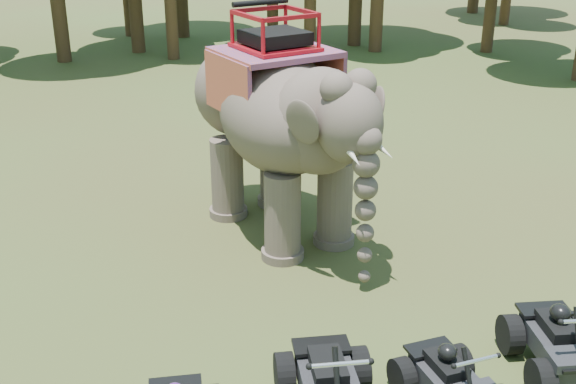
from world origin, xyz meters
The scene contains 5 objects.
ground centered at (0.00, 0.00, 0.00)m, with size 110.00×110.00×0.00m, color #47381E.
elephant centered at (0.44, 3.71, 2.29)m, with size 2.40×5.45×4.58m, color brown, non-canonical shape.
atv_2 centered at (-0.28, -2.16, 0.67)m, with size 1.31×1.79×1.33m, color black, non-canonical shape.
atv_3 centered at (1.37, -2.36, 0.57)m, with size 1.12×1.54×1.14m, color black, non-canonical shape.
atv_4 centered at (3.26, -2.03, 0.64)m, with size 1.27×1.74×1.29m, color black, non-canonical shape.
Camera 1 is at (-2.73, -9.57, 6.57)m, focal length 45.00 mm.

